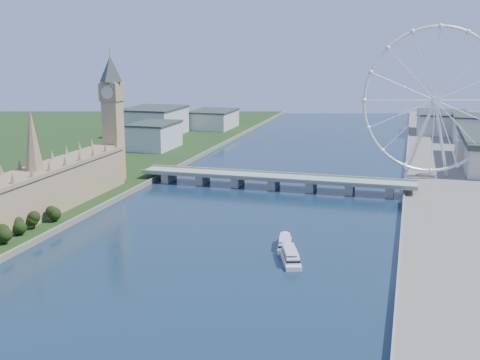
% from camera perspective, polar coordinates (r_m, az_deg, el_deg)
% --- Properties ---
extents(parliament_range, '(24.00, 200.00, 70.00)m').
position_cam_1_polar(parliament_range, '(409.60, -18.75, -1.13)').
color(parliament_range, tan).
rests_on(parliament_range, ground).
extents(big_ben, '(20.02, 20.02, 110.00)m').
position_cam_1_polar(big_ben, '(493.14, -12.04, 7.19)').
color(big_ben, tan).
rests_on(big_ben, ground).
extents(westminster_bridge, '(220.00, 22.00, 9.50)m').
position_cam_1_polar(westminster_bridge, '(478.91, 3.24, 0.02)').
color(westminster_bridge, gray).
rests_on(westminster_bridge, ground).
extents(london_eye, '(113.60, 39.12, 124.30)m').
position_cam_1_polar(london_eye, '(513.31, 18.02, 7.16)').
color(london_eye, silver).
rests_on(london_eye, ground).
extents(city_skyline, '(505.00, 280.00, 32.00)m').
position_cam_1_polar(city_skyline, '(725.03, 10.86, 4.99)').
color(city_skyline, beige).
rests_on(city_skyline, ground).
extents(tour_boat_near, '(12.12, 29.82, 6.40)m').
position_cam_1_polar(tour_boat_near, '(342.30, 4.24, -6.37)').
color(tour_boat_near, '#EBEBCC').
rests_on(tour_boat_near, ground).
extents(tour_boat_far, '(18.85, 33.81, 7.29)m').
position_cam_1_polar(tour_boat_far, '(321.29, 4.77, -7.69)').
color(tour_boat_far, silver).
rests_on(tour_boat_far, ground).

